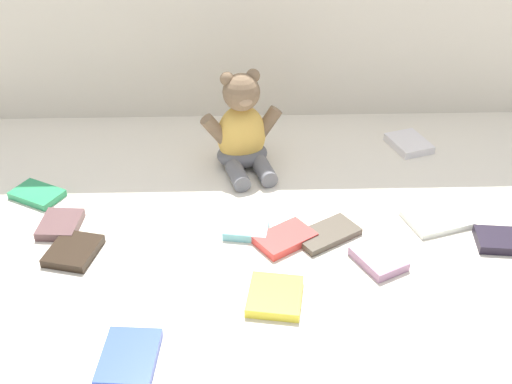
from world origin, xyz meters
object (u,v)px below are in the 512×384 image
at_px(book_case_6, 246,229).
at_px(book_case_8, 275,296).
at_px(book_case_5, 409,143).
at_px(book_case_3, 327,234).
at_px(teddy_bear, 242,132).
at_px(book_case_0, 437,219).
at_px(book_case_4, 73,251).
at_px(book_case_9, 509,241).
at_px(book_case_10, 129,357).
at_px(book_case_11, 378,259).
at_px(book_case_1, 37,194).
at_px(book_case_2, 60,225).
at_px(book_case_7, 285,238).

height_order(book_case_6, book_case_8, same).
bearing_deg(book_case_5, book_case_3, 36.74).
relative_size(teddy_bear, book_case_3, 1.81).
xyz_separation_m(book_case_0, book_case_3, (-0.24, -0.05, 0.00)).
xyz_separation_m(teddy_bear, book_case_4, (-0.34, -0.34, -0.08)).
xyz_separation_m(book_case_9, book_case_10, (-0.73, -0.28, -0.00)).
relative_size(book_case_8, book_case_11, 1.06).
relative_size(book_case_1, book_case_9, 0.85).
xyz_separation_m(teddy_bear, book_case_11, (0.26, -0.38, -0.08)).
bearing_deg(book_case_2, book_case_7, -2.74).
distance_m(book_case_4, book_case_6, 0.35).
bearing_deg(book_case_8, teddy_bear, -74.08).
height_order(book_case_8, book_case_9, same).
height_order(book_case_8, book_case_11, same).
relative_size(book_case_2, book_case_8, 0.91).
bearing_deg(book_case_8, book_case_2, -18.04).
bearing_deg(book_case_4, book_case_3, -160.98).
xyz_separation_m(book_case_10, book_case_11, (0.46, 0.24, 0.00)).
relative_size(book_case_0, book_case_11, 1.28).
xyz_separation_m(book_case_3, book_case_10, (-0.37, -0.32, 0.00)).
height_order(book_case_5, book_case_9, same).
height_order(book_case_3, book_case_10, book_case_10).
bearing_deg(book_case_2, book_case_0, 4.63).
xyz_separation_m(teddy_bear, book_case_1, (-0.47, -0.13, -0.08)).
xyz_separation_m(book_case_1, book_case_8, (0.52, -0.35, 0.00)).
bearing_deg(book_case_9, book_case_5, -157.89).
xyz_separation_m(book_case_0, book_case_5, (0.01, 0.32, 0.00)).
xyz_separation_m(book_case_0, book_case_11, (-0.15, -0.13, 0.00)).
bearing_deg(book_case_11, book_case_4, -31.42).
xyz_separation_m(book_case_1, book_case_4, (0.13, -0.21, 0.00)).
bearing_deg(book_case_9, teddy_bear, -114.77).
height_order(book_case_6, book_case_10, book_case_6).
relative_size(teddy_bear, book_case_8, 2.28).
bearing_deg(book_case_9, book_case_7, -86.05).
height_order(book_case_1, book_case_8, book_case_8).
bearing_deg(book_case_11, book_case_2, -38.76).
bearing_deg(book_case_1, book_case_4, 60.33).
xyz_separation_m(book_case_4, book_case_8, (0.40, -0.14, 0.00)).
height_order(book_case_1, book_case_10, same).
xyz_separation_m(book_case_2, book_case_9, (0.93, -0.08, -0.00)).
height_order(book_case_2, book_case_8, same).
bearing_deg(book_case_9, book_case_10, -62.09).
xyz_separation_m(book_case_7, book_case_9, (0.46, -0.02, 0.00)).
bearing_deg(book_case_9, book_case_3, -88.92).
relative_size(book_case_5, book_case_10, 0.92).
xyz_separation_m(book_case_6, book_case_11, (0.26, -0.10, 0.00)).
height_order(book_case_5, book_case_11, same).
bearing_deg(book_case_6, book_case_3, -86.86).
relative_size(book_case_5, book_case_8, 1.04).
bearing_deg(book_case_6, book_case_11, -102.39).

